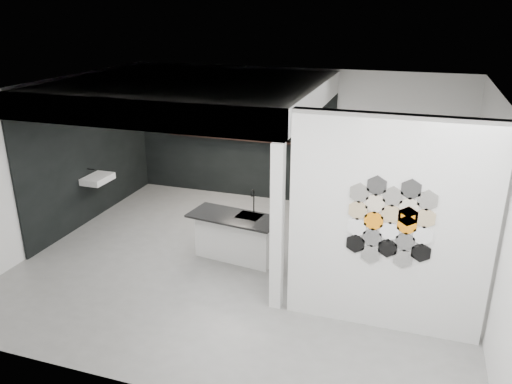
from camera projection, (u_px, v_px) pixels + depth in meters
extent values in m
cube|color=slate|center=(244.00, 264.00, 8.13)|extent=(7.00, 6.00, 0.01)
cube|color=silver|center=(388.00, 227.00, 6.10)|extent=(2.45, 0.15, 2.80)
cube|color=black|center=(233.00, 143.00, 10.74)|extent=(4.40, 0.04, 2.35)
cube|color=black|center=(92.00, 159.00, 9.62)|extent=(0.04, 4.00, 2.35)
cube|color=silver|center=(191.00, 93.00, 8.50)|extent=(4.40, 4.00, 0.40)
cube|color=silver|center=(277.00, 229.00, 6.59)|extent=(0.16, 0.16, 2.35)
cube|color=silver|center=(131.00, 115.00, 6.79)|extent=(4.40, 0.16, 0.40)
cube|color=silver|center=(98.00, 179.00, 9.49)|extent=(0.40, 0.60, 0.12)
cube|color=black|center=(235.00, 138.00, 10.57)|extent=(3.00, 0.15, 0.04)
cube|color=silver|center=(236.00, 237.00, 8.19)|extent=(1.35, 0.65, 0.75)
cube|color=black|center=(234.00, 217.00, 8.00)|extent=(1.55, 0.84, 0.03)
cube|color=black|center=(249.00, 216.00, 8.00)|extent=(0.43, 0.38, 0.01)
cylinder|color=black|center=(254.00, 202.00, 8.08)|extent=(0.02, 0.02, 0.35)
torus|color=black|center=(252.00, 193.00, 7.98)|extent=(0.03, 0.12, 0.12)
cylinder|color=black|center=(183.00, 129.00, 10.89)|extent=(0.26, 0.26, 0.21)
ellipsoid|color=black|center=(284.00, 138.00, 10.22)|extent=(0.23, 0.23, 0.17)
cylinder|color=gray|center=(296.00, 140.00, 10.16)|extent=(0.17, 0.17, 0.10)
cylinder|color=gray|center=(298.00, 140.00, 10.15)|extent=(0.11, 0.11, 0.13)
cylinder|color=black|center=(218.00, 133.00, 10.66)|extent=(0.06, 0.06, 0.14)
cylinder|color=black|center=(213.00, 134.00, 10.70)|extent=(0.08, 0.08, 0.09)
cylinder|color=black|center=(355.00, 244.00, 6.21)|extent=(0.26, 0.02, 0.26)
cylinder|color=white|center=(357.00, 227.00, 6.13)|extent=(0.26, 0.02, 0.26)
cylinder|color=tan|center=(358.00, 210.00, 6.05)|extent=(0.26, 0.02, 0.26)
cylinder|color=#66635E|center=(359.00, 193.00, 5.97)|extent=(0.26, 0.02, 0.26)
cylinder|color=silver|center=(371.00, 254.00, 6.19)|extent=(0.26, 0.02, 0.26)
cylinder|color=black|center=(372.00, 237.00, 6.12)|extent=(0.26, 0.02, 0.26)
cylinder|color=orange|center=(374.00, 221.00, 6.04)|extent=(0.26, 0.02, 0.26)
cylinder|color=beige|center=(375.00, 203.00, 5.96)|extent=(0.26, 0.02, 0.26)
cylinder|color=#2D2D2D|center=(377.00, 186.00, 5.88)|extent=(0.26, 0.02, 0.26)
cylinder|color=black|center=(388.00, 248.00, 6.10)|extent=(0.26, 0.02, 0.26)
cylinder|color=white|center=(389.00, 231.00, 6.02)|extent=(0.26, 0.02, 0.26)
cylinder|color=tan|center=(391.00, 214.00, 5.94)|extent=(0.26, 0.02, 0.26)
cylinder|color=#66635E|center=(393.00, 196.00, 5.86)|extent=(0.26, 0.02, 0.26)
cylinder|color=silver|center=(403.00, 258.00, 6.08)|extent=(0.26, 0.02, 0.26)
cylinder|color=black|center=(405.00, 242.00, 6.00)|extent=(0.26, 0.02, 0.26)
cylinder|color=orange|center=(407.00, 225.00, 5.92)|extent=(0.26, 0.02, 0.26)
cylinder|color=beige|center=(409.00, 207.00, 5.84)|extent=(0.26, 0.02, 0.26)
cylinder|color=#2D2D2D|center=(411.00, 189.00, 5.76)|extent=(0.26, 0.02, 0.26)
cylinder|color=black|center=(421.00, 253.00, 5.98)|extent=(0.26, 0.02, 0.26)
cylinder|color=white|center=(423.00, 236.00, 5.91)|extent=(0.26, 0.02, 0.26)
cylinder|color=tan|center=(425.00, 218.00, 5.83)|extent=(0.26, 0.02, 0.26)
cylinder|color=#66635E|center=(428.00, 200.00, 5.75)|extent=(0.26, 0.02, 0.26)
cylinder|color=orange|center=(408.00, 216.00, 5.88)|extent=(0.26, 0.02, 0.26)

